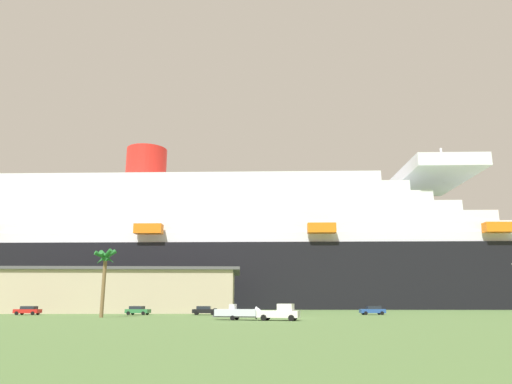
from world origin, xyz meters
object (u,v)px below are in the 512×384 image
object	(u,v)px
pickup_truck	(280,313)
parked_car_green_wagon	(138,310)
palm_tree	(105,264)
parked_car_blue_suv	(373,310)
small_boat_on_trailer	(241,313)
cruise_ship	(238,255)
parked_car_red_hatchback	(28,310)
parked_car_black_coupe	(205,310)

from	to	relation	value
pickup_truck	parked_car_green_wagon	xyz separation A→B (m)	(-25.72, 23.21, -0.21)
palm_tree	parked_car_blue_suv	xyz separation A→B (m)	(45.58, 14.46, -7.54)
small_boat_on_trailer	parked_car_green_wagon	size ratio (longest dim) A/B	1.76
cruise_ship	parked_car_red_hatchback	size ratio (longest dim) A/B	54.25
palm_tree	pickup_truck	bearing A→B (deg)	-20.35
parked_car_blue_suv	parked_car_red_hatchback	bearing A→B (deg)	-177.72
parked_car_blue_suv	parked_car_black_coupe	bearing A→B (deg)	-177.09
pickup_truck	parked_car_red_hatchback	distance (m)	50.91
parked_car_blue_suv	small_boat_on_trailer	bearing A→B (deg)	-134.44
pickup_truck	parked_car_black_coupe	world-z (taller)	pickup_truck
small_boat_on_trailer	parked_car_blue_suv	bearing A→B (deg)	45.56
small_boat_on_trailer	palm_tree	size ratio (longest dim) A/B	0.76
parked_car_green_wagon	parked_car_black_coupe	size ratio (longest dim) A/B	1.01
parked_car_blue_suv	parked_car_green_wagon	bearing A→B (deg)	-177.91
parked_car_blue_suv	parked_car_green_wagon	distance (m)	43.45
palm_tree	parked_car_black_coupe	world-z (taller)	palm_tree
parked_car_blue_suv	parked_car_green_wagon	world-z (taller)	same
parked_car_red_hatchback	parked_car_black_coupe	world-z (taller)	same
pickup_truck	parked_car_green_wagon	size ratio (longest dim) A/B	1.28
palm_tree	parked_car_black_coupe	xyz separation A→B (m)	(14.53, 12.88, -7.53)
parked_car_red_hatchback	cruise_ship	bearing A→B (deg)	62.03
small_boat_on_trailer	palm_tree	world-z (taller)	palm_tree
parked_car_black_coupe	parked_car_red_hatchback	bearing A→B (deg)	-178.33
palm_tree	parked_car_green_wagon	xyz separation A→B (m)	(2.16, 12.87, -7.54)
pickup_truck	parked_car_blue_suv	world-z (taller)	pickup_truck
small_boat_on_trailer	parked_car_black_coupe	bearing A→B (deg)	110.19
pickup_truck	parked_car_black_coupe	xyz separation A→B (m)	(-13.35, 23.22, -0.21)
parked_car_blue_suv	parked_car_red_hatchback	world-z (taller)	same
pickup_truck	parked_car_black_coupe	size ratio (longest dim) A/B	1.29
pickup_truck	parked_car_green_wagon	bearing A→B (deg)	137.94
cruise_ship	parked_car_black_coupe	distance (m)	65.54
cruise_ship	parked_car_green_wagon	xyz separation A→B (m)	(-14.17, -63.52, -16.09)
parked_car_green_wagon	palm_tree	bearing A→B (deg)	-99.52
parked_car_green_wagon	parked_car_blue_suv	bearing A→B (deg)	2.09
pickup_truck	parked_car_blue_suv	xyz separation A→B (m)	(17.70, 24.80, -0.21)
small_boat_on_trailer	parked_car_black_coupe	distance (m)	23.31
pickup_truck	parked_car_blue_suv	distance (m)	30.47
cruise_ship	parked_car_green_wagon	world-z (taller)	cruise_ship
cruise_ship	palm_tree	xyz separation A→B (m)	(-16.33, -76.39, -8.56)
cruise_ship	pickup_truck	distance (m)	88.92
palm_tree	parked_car_black_coupe	distance (m)	20.83
small_boat_on_trailer	parked_car_blue_suv	size ratio (longest dim) A/B	1.73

